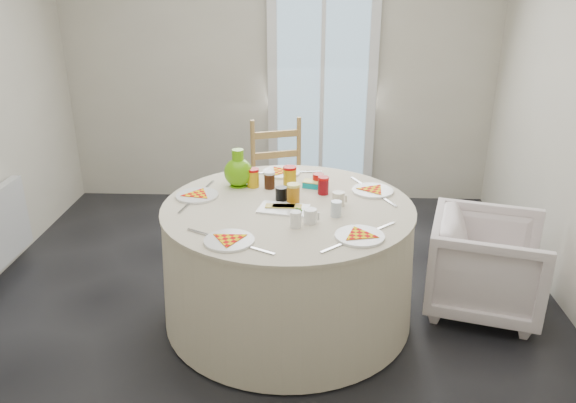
{
  "coord_description": "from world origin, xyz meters",
  "views": [
    {
      "loc": [
        0.3,
        -3.25,
        2.09
      ],
      "look_at": [
        0.17,
        -0.1,
        0.8
      ],
      "focal_mm": 35.0,
      "sensor_mm": 36.0,
      "label": 1
    }
  ],
  "objects_px": {
    "table": "(288,263)",
    "armchair": "(488,256)",
    "wooden_chair": "(282,188)",
    "green_pitcher": "(238,172)"
  },
  "relations": [
    {
      "from": "table",
      "to": "wooden_chair",
      "type": "relative_size",
      "value": 1.57
    },
    {
      "from": "table",
      "to": "green_pitcher",
      "type": "relative_size",
      "value": 6.49
    },
    {
      "from": "armchair",
      "to": "green_pitcher",
      "type": "xyz_separation_m",
      "value": [
        -1.63,
        0.2,
        0.48
      ]
    },
    {
      "from": "table",
      "to": "armchair",
      "type": "bearing_deg",
      "value": 5.54
    },
    {
      "from": "table",
      "to": "armchair",
      "type": "distance_m",
      "value": 1.3
    },
    {
      "from": "armchair",
      "to": "wooden_chair",
      "type": "bearing_deg",
      "value": 70.89
    },
    {
      "from": "wooden_chair",
      "to": "armchair",
      "type": "distance_m",
      "value": 1.69
    },
    {
      "from": "wooden_chair",
      "to": "green_pitcher",
      "type": "bearing_deg",
      "value": -125.5
    },
    {
      "from": "wooden_chair",
      "to": "green_pitcher",
      "type": "height_order",
      "value": "green_pitcher"
    },
    {
      "from": "armchair",
      "to": "table",
      "type": "bearing_deg",
      "value": 111.21
    }
  ]
}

